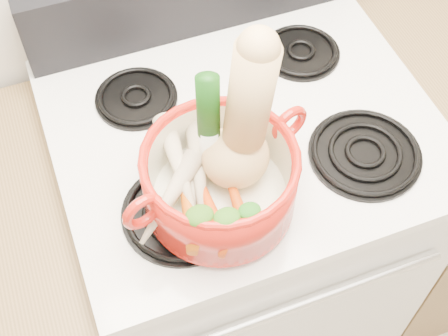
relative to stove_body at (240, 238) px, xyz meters
name	(u,v)px	position (x,y,z in m)	size (l,w,h in m)	color
stove_body	(240,238)	(0.00, 0.00, 0.00)	(0.76, 0.65, 0.92)	silver
cooktop	(245,127)	(0.00, 0.00, 0.47)	(0.78, 0.67, 0.03)	silver
oven_handle	(307,302)	(0.00, -0.34, 0.32)	(0.02, 0.02, 0.60)	silver
burner_front_left	(182,211)	(-0.19, -0.16, 0.50)	(0.22, 0.22, 0.02)	black
burner_front_right	(365,153)	(0.19, -0.16, 0.50)	(0.22, 0.22, 0.02)	black
burner_back_left	(136,97)	(-0.19, 0.14, 0.50)	(0.17, 0.17, 0.02)	black
burner_back_right	(301,51)	(0.19, 0.14, 0.50)	(0.17, 0.17, 0.02)	black
dutch_oven	(220,180)	(-0.12, -0.17, 0.58)	(0.27, 0.27, 0.13)	#B2190F
pot_handle_left	(143,211)	(-0.27, -0.21, 0.62)	(0.08, 0.08, 0.02)	#B2190F
pot_handle_right	(289,123)	(0.03, -0.13, 0.62)	(0.08, 0.08, 0.02)	#B2190F
squash	(237,121)	(-0.08, -0.14, 0.69)	(0.13, 0.13, 0.31)	tan
leek	(209,126)	(-0.12, -0.11, 0.66)	(0.04, 0.04, 0.26)	white
ginger	(217,153)	(-0.10, -0.10, 0.56)	(0.08, 0.06, 0.05)	tan
parsnip_0	(193,186)	(-0.16, -0.15, 0.56)	(0.04, 0.04, 0.19)	beige
parsnip_1	(183,178)	(-0.18, -0.13, 0.56)	(0.04, 0.04, 0.19)	beige
parsnip_2	(199,170)	(-0.14, -0.13, 0.57)	(0.04, 0.04, 0.20)	beige
parsnip_3	(169,197)	(-0.21, -0.17, 0.58)	(0.04, 0.04, 0.18)	beige
parsnip_4	(179,166)	(-0.18, -0.12, 0.58)	(0.04, 0.04, 0.21)	#F0E7C3
carrot_0	(211,212)	(-0.15, -0.21, 0.56)	(0.03, 0.03, 0.17)	#DE4C0B
carrot_1	(188,208)	(-0.19, -0.20, 0.56)	(0.04, 0.04, 0.17)	#BE4B09
carrot_2	(235,198)	(-0.10, -0.20, 0.56)	(0.03, 0.03, 0.15)	#CA4F0A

